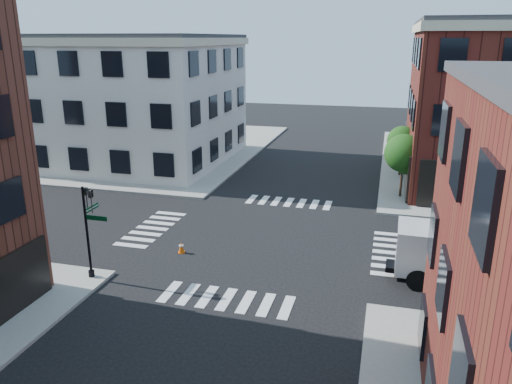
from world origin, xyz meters
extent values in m
plane|color=black|center=(0.00, 0.00, 0.00)|extent=(120.00, 120.00, 0.00)
cube|color=gray|center=(-21.00, 21.00, 0.07)|extent=(30.00, 30.00, 0.15)
cube|color=beige|center=(-19.00, 16.00, 5.50)|extent=(22.00, 16.00, 11.00)
cylinder|color=black|center=(7.50, 10.00, 0.89)|extent=(0.18, 0.18, 1.47)
cylinder|color=black|center=(7.50, 10.00, 1.62)|extent=(0.12, 0.12, 1.47)
sphere|color=#10390F|center=(7.50, 10.00, 3.30)|extent=(2.69, 2.69, 2.69)
sphere|color=#10390F|center=(7.75, 9.90, 2.75)|extent=(1.85, 1.85, 1.85)
cylinder|color=black|center=(7.50, 16.00, 0.81)|extent=(0.18, 0.18, 1.33)
cylinder|color=black|center=(7.50, 16.00, 1.48)|extent=(0.12, 0.12, 1.33)
sphere|color=#10390F|center=(7.50, 16.00, 3.00)|extent=(2.43, 2.43, 2.43)
sphere|color=#10390F|center=(7.75, 15.90, 2.51)|extent=(1.67, 1.67, 1.67)
cylinder|color=black|center=(-6.80, -6.80, 2.30)|extent=(0.12, 0.12, 4.60)
cylinder|color=black|center=(-6.80, -6.80, 0.30)|extent=(0.28, 0.28, 0.30)
cube|color=#053819|center=(-6.25, -6.80, 3.15)|extent=(1.10, 0.03, 0.22)
cube|color=#053819|center=(-6.80, -6.25, 3.40)|extent=(0.03, 1.10, 0.22)
imported|color=black|center=(-6.45, -6.70, 3.90)|extent=(0.22, 0.18, 1.10)
imported|color=black|center=(-6.90, -6.45, 3.90)|extent=(0.18, 0.22, 1.10)
cube|color=#96260D|center=(12.18, -1.60, 2.20)|extent=(2.31, 0.10, 0.73)
cube|color=silver|center=(8.16, -2.83, 1.63)|extent=(2.16, 2.57, 2.10)
cube|color=black|center=(7.17, -2.81, 1.99)|extent=(0.16, 1.99, 0.94)
cube|color=black|center=(10.89, -2.90, 0.52)|extent=(8.41, 1.26, 0.26)
cylinder|color=black|center=(8.13, -3.93, 0.52)|extent=(1.06, 0.39, 1.05)
cylinder|color=black|center=(8.19, -1.73, 0.52)|extent=(1.06, 0.39, 1.05)
cylinder|color=black|center=(11.91, -4.03, 0.52)|extent=(1.06, 0.39, 1.05)
cylinder|color=black|center=(11.96, -1.83, 0.52)|extent=(1.06, 0.39, 1.05)
cube|color=#D65609|center=(-3.88, -2.86, 0.02)|extent=(0.45, 0.45, 0.04)
cone|color=#D65609|center=(-3.88, -2.86, 0.31)|extent=(0.42, 0.42, 0.63)
cylinder|color=white|center=(-3.88, -2.86, 0.40)|extent=(0.24, 0.24, 0.07)
camera|label=1|loc=(6.29, -25.53, 11.01)|focal=35.00mm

